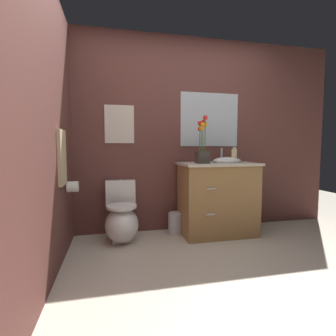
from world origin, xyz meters
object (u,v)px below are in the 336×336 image
object	(u,v)px
soap_bottle	(234,155)
hanging_towel	(62,158)
toilet	(122,220)
trash_bin	(175,223)
vanity_cabinet	(218,198)
wall_mirror	(210,120)
flower_vase	(202,147)
wall_poster	(119,124)
toilet_paper_roll	(73,187)

from	to	relation	value
soap_bottle	hanging_towel	distance (m)	1.97
toilet	soap_bottle	xyz separation A→B (m)	(1.39, -0.04, 0.74)
trash_bin	hanging_towel	size ratio (longest dim) A/B	0.52
vanity_cabinet	trash_bin	bearing A→B (deg)	167.83
toilet	hanging_towel	distance (m)	1.01
vanity_cabinet	wall_mirror	size ratio (longest dim) A/B	1.35
trash_bin	vanity_cabinet	bearing A→B (deg)	-12.17
wall_mirror	flower_vase	bearing A→B (deg)	-122.07
hanging_towel	trash_bin	bearing A→B (deg)	21.96
vanity_cabinet	soap_bottle	size ratio (longest dim) A/B	5.50
soap_bottle	wall_poster	bearing A→B (deg)	167.33
toilet	soap_bottle	size ratio (longest dim) A/B	3.53
toilet_paper_roll	wall_poster	bearing A→B (deg)	42.99
vanity_cabinet	wall_mirror	world-z (taller)	wall_mirror
vanity_cabinet	soap_bottle	bearing A→B (deg)	-4.86
wall_poster	wall_mirror	size ratio (longest dim) A/B	0.58
wall_poster	hanging_towel	bearing A→B (deg)	-129.30
vanity_cabinet	wall_poster	distance (m)	1.52
hanging_towel	vanity_cabinet	bearing A→B (deg)	12.40
soap_bottle	wall_poster	world-z (taller)	wall_poster
wall_poster	hanging_towel	distance (m)	0.95
wall_poster	hanging_towel	world-z (taller)	wall_poster
trash_bin	wall_mirror	xyz separation A→B (m)	(0.51, 0.18, 1.31)
trash_bin	wall_mirror	size ratio (longest dim) A/B	0.34
wall_poster	soap_bottle	bearing A→B (deg)	-12.67
vanity_cabinet	toilet_paper_roll	xyz separation A→B (m)	(-1.68, -0.17, 0.22)
wall_mirror	toilet_paper_roll	bearing A→B (deg)	-164.53
vanity_cabinet	toilet	bearing A→B (deg)	178.72
toilet	wall_poster	xyz separation A→B (m)	(0.00, 0.27, 1.12)
trash_bin	hanging_towel	xyz separation A→B (m)	(-1.22, -0.49, 0.85)
vanity_cabinet	trash_bin	xyz separation A→B (m)	(-0.51, 0.11, -0.32)
toilet	wall_mirror	xyz separation A→B (m)	(1.18, 0.27, 1.21)
toilet	wall_mirror	world-z (taller)	wall_mirror
vanity_cabinet	trash_bin	size ratio (longest dim) A/B	3.96
wall_poster	wall_mirror	bearing A→B (deg)	0.00
vanity_cabinet	toilet_paper_roll	distance (m)	1.70
soap_bottle	trash_bin	distance (m)	1.12
trash_bin	wall_mirror	bearing A→B (deg)	19.74
trash_bin	flower_vase	bearing A→B (deg)	-34.52
flower_vase	wall_poster	world-z (taller)	wall_poster
hanging_towel	flower_vase	bearing A→B (deg)	11.40
toilet	vanity_cabinet	world-z (taller)	vanity_cabinet
flower_vase	wall_mirror	size ratio (longest dim) A/B	0.70
vanity_cabinet	toilet_paper_roll	bearing A→B (deg)	-174.22
flower_vase	trash_bin	xyz separation A→B (m)	(-0.28, 0.19, -0.95)
vanity_cabinet	trash_bin	world-z (taller)	vanity_cabinet
flower_vase	toilet	bearing A→B (deg)	173.60
toilet_paper_roll	vanity_cabinet	bearing A→B (deg)	5.78
toilet	soap_bottle	distance (m)	1.57
toilet	toilet_paper_roll	bearing A→B (deg)	-158.46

